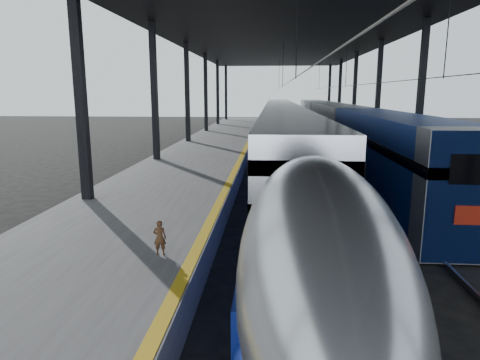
# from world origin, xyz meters

# --- Properties ---
(ground) EXTENTS (160.00, 160.00, 0.00)m
(ground) POSITION_xyz_m (0.00, 0.00, 0.00)
(ground) COLOR black
(ground) RESTS_ON ground
(platform) EXTENTS (6.00, 80.00, 1.00)m
(platform) POSITION_xyz_m (-3.50, 20.00, 0.50)
(platform) COLOR #4C4C4F
(platform) RESTS_ON ground
(yellow_strip) EXTENTS (0.30, 80.00, 0.01)m
(yellow_strip) POSITION_xyz_m (-0.70, 20.00, 1.00)
(yellow_strip) COLOR gold
(yellow_strip) RESTS_ON platform
(rails) EXTENTS (6.52, 80.00, 0.16)m
(rails) POSITION_xyz_m (4.50, 20.00, 0.08)
(rails) COLOR slate
(rails) RESTS_ON ground
(canopy) EXTENTS (18.00, 75.00, 9.47)m
(canopy) POSITION_xyz_m (1.90, 20.00, 9.12)
(canopy) COLOR black
(canopy) RESTS_ON ground
(tgv_train) EXTENTS (2.80, 65.20, 4.01)m
(tgv_train) POSITION_xyz_m (2.00, 23.99, 1.88)
(tgv_train) COLOR silver
(tgv_train) RESTS_ON ground
(second_train) EXTENTS (2.89, 56.05, 3.98)m
(second_train) POSITION_xyz_m (7.00, 28.97, 2.02)
(second_train) COLOR navy
(second_train) RESTS_ON ground
(child) EXTENTS (0.33, 0.22, 0.89)m
(child) POSITION_xyz_m (-1.54, -0.50, 1.45)
(child) COLOR #4D2F19
(child) RESTS_ON platform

